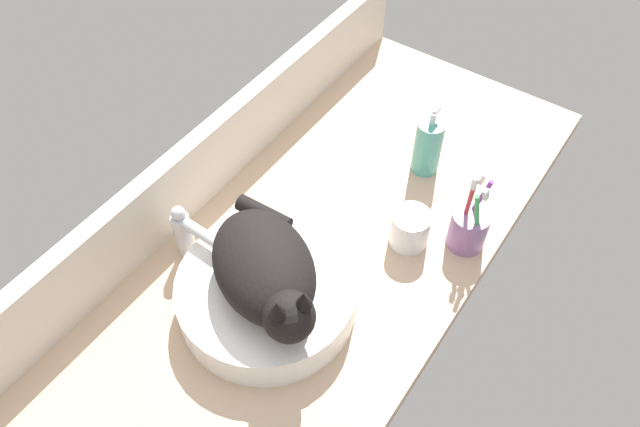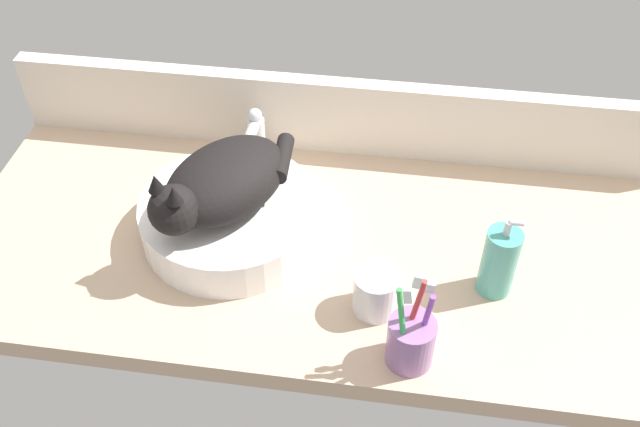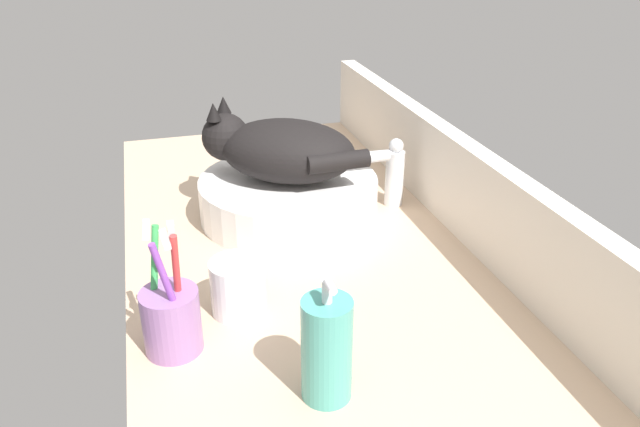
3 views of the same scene
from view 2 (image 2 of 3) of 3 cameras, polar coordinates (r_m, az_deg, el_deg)
name	(u,v)px [view 2 (image 2 of 3)]	position (r cm, az deg, el deg)	size (l,w,h in cm)	color
ground_plane	(323,249)	(134.89, 0.21, -2.83)	(137.80, 60.40, 4.00)	tan
backsplash_panel	(342,116)	(149.30, 1.76, 7.80)	(137.80, 3.60, 16.69)	silver
sink_basin	(230,218)	(133.41, -7.18, -0.38)	(33.28, 33.28, 7.61)	white
cat	(221,184)	(126.28, -7.96, 2.38)	(27.64, 30.21, 14.00)	black
faucet	(255,138)	(145.57, -5.22, 6.02)	(3.60, 11.83, 13.60)	silver
soap_dispenser	(499,262)	(124.53, 14.14, -3.75)	(6.06, 6.06, 16.65)	teal
toothbrush_cup	(411,340)	(113.72, 7.29, -10.00)	(7.62, 7.62, 18.72)	#996BA8
water_glass	(376,294)	(120.72, 4.50, -6.41)	(7.92, 7.92, 8.13)	white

